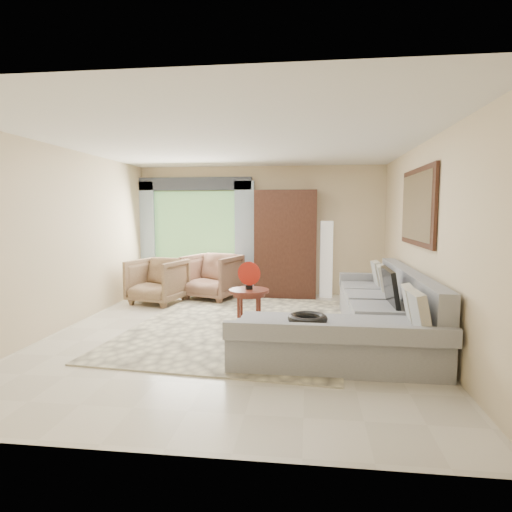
# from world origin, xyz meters

# --- Properties ---
(ground) EXTENTS (6.00, 6.00, 0.00)m
(ground) POSITION_xyz_m (0.00, 0.00, 0.00)
(ground) COLOR silver
(ground) RESTS_ON ground
(area_rug) EXTENTS (3.33, 4.24, 0.02)m
(area_rug) POSITION_xyz_m (0.03, 0.39, 0.01)
(area_rug) COLOR #F7EEC3
(area_rug) RESTS_ON ground
(sectional_sofa) EXTENTS (2.30, 3.46, 0.90)m
(sectional_sofa) POSITION_xyz_m (1.78, -0.18, 0.28)
(sectional_sofa) COLOR #999AA1
(sectional_sofa) RESTS_ON ground
(tv_screen) EXTENTS (0.14, 0.74, 0.48)m
(tv_screen) POSITION_xyz_m (2.05, -0.14, 0.72)
(tv_screen) COLOR black
(tv_screen) RESTS_ON sectional_sofa
(garden_hose) EXTENTS (0.43, 0.43, 0.09)m
(garden_hose) POSITION_xyz_m (1.00, -1.20, 0.55)
(garden_hose) COLOR black
(garden_hose) RESTS_ON sectional_sofa
(coffee_table) EXTENTS (0.58, 0.58, 0.58)m
(coffee_table) POSITION_xyz_m (0.16, 0.26, 0.30)
(coffee_table) COLOR #542016
(coffee_table) RESTS_ON ground
(red_disc) EXTENTS (0.34, 0.11, 0.34)m
(red_disc) POSITION_xyz_m (0.16, 0.26, 0.81)
(red_disc) COLOR #9D1A0F
(red_disc) RESTS_ON coffee_table
(armchair_left) EXTENTS (1.08, 1.10, 0.82)m
(armchair_left) POSITION_xyz_m (-1.76, 1.78, 0.41)
(armchair_left) COLOR olive
(armchair_left) RESTS_ON ground
(armchair_right) EXTENTS (1.18, 1.20, 0.87)m
(armchair_right) POSITION_xyz_m (-0.84, 2.28, 0.43)
(armchair_right) COLOR brown
(armchair_right) RESTS_ON ground
(potted_plant) EXTENTS (0.64, 0.59, 0.57)m
(potted_plant) POSITION_xyz_m (-2.22, 2.67, 0.29)
(potted_plant) COLOR #999999
(potted_plant) RESTS_ON ground
(armoire) EXTENTS (1.20, 0.55, 2.10)m
(armoire) POSITION_xyz_m (0.55, 2.72, 1.05)
(armoire) COLOR black
(armoire) RESTS_ON ground
(floor_lamp) EXTENTS (0.24, 0.24, 1.50)m
(floor_lamp) POSITION_xyz_m (1.35, 2.78, 0.75)
(floor_lamp) COLOR silver
(floor_lamp) RESTS_ON ground
(window) EXTENTS (1.80, 0.04, 1.40)m
(window) POSITION_xyz_m (-1.35, 2.97, 1.40)
(window) COLOR #669E59
(window) RESTS_ON wall_back
(curtain_left) EXTENTS (0.40, 0.08, 2.30)m
(curtain_left) POSITION_xyz_m (-2.40, 2.88, 1.15)
(curtain_left) COLOR #9EB7CC
(curtain_left) RESTS_ON ground
(curtain_right) EXTENTS (0.40, 0.08, 2.30)m
(curtain_right) POSITION_xyz_m (-0.30, 2.88, 1.15)
(curtain_right) COLOR #9EB7CC
(curtain_right) RESTS_ON ground
(valance) EXTENTS (2.40, 0.12, 0.26)m
(valance) POSITION_xyz_m (-1.35, 2.90, 2.25)
(valance) COLOR #1E232D
(valance) RESTS_ON wall_back
(wall_mirror) EXTENTS (0.05, 1.70, 1.05)m
(wall_mirror) POSITION_xyz_m (2.46, 0.35, 1.75)
(wall_mirror) COLOR black
(wall_mirror) RESTS_ON wall_right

